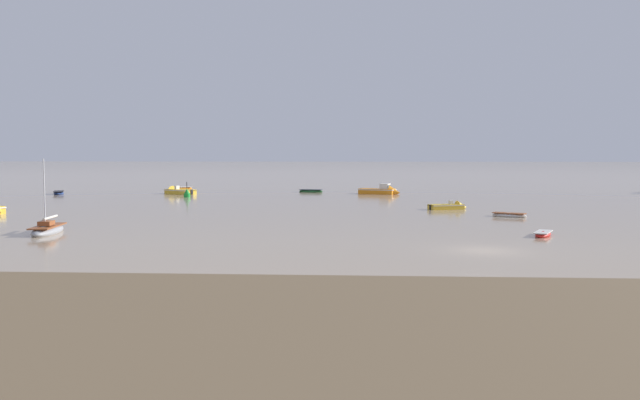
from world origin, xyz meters
name	(u,v)px	position (x,y,z in m)	size (l,w,h in m)	color
ground_plane	(484,251)	(0.00, 0.00, 0.00)	(800.00, 800.00, 0.00)	tan
mudflat_shore	(497,334)	(-3.27, -19.80, 0.11)	(360.47, 19.45, 0.22)	brown
rowboat_moored_0	(311,191)	(-15.40, 61.12, 0.16)	(3.96, 1.94, 0.60)	#23602D
rowboat_moored_1	(543,234)	(5.78, 7.80, 0.13)	(2.17, 3.14, 0.47)	red
motorboat_moored_0	(451,207)	(2.22, 30.92, 0.21)	(4.64, 2.90, 1.51)	gold
rowboat_moored_3	(180,188)	(-37.84, 67.42, 0.17)	(4.13, 3.23, 0.63)	orange
motorboat_moored_1	(383,192)	(-4.28, 56.97, 0.36)	(6.56, 4.07, 2.36)	orange
motorboat_moored_3	(176,192)	(-35.18, 55.46, 0.27)	(5.86, 4.75, 1.96)	gold
rowboat_moored_5	(59,193)	(-52.48, 53.74, 0.18)	(2.86, 4.32, 0.65)	navy
sailboat_moored_1	(48,230)	(-31.82, 7.23, 0.26)	(2.30, 5.53, 6.01)	gray
rowboat_moored_6	(509,215)	(6.62, 22.72, 0.14)	(3.47, 2.61, 0.53)	white
channel_buoy	(187,194)	(-31.71, 48.32, 0.46)	(0.90, 0.90, 2.30)	#198C2D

